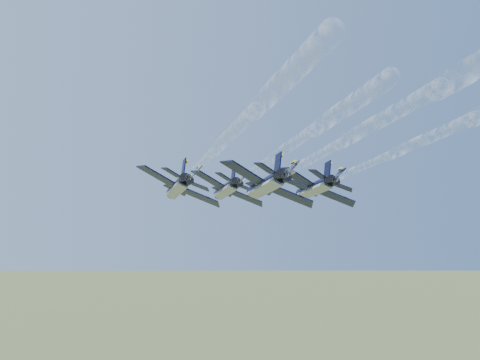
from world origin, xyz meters
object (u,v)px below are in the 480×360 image
jet_lead (226,189)px  jet_left (178,187)px  jet_right (314,188)px  jet_slot (265,185)px

jet_lead → jet_left: same height
jet_lead → jet_right: same height
jet_left → jet_right: (18.68, -4.86, 0.00)m
jet_lead → jet_left: bearing=-127.6°
jet_right → jet_slot: size_ratio=1.00×
jet_lead → jet_slot: same height
jet_left → jet_slot: (5.01, -14.23, 0.00)m
jet_slot → jet_right: bearing=51.0°
jet_left → jet_slot: same height
jet_left → jet_slot: 15.09m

